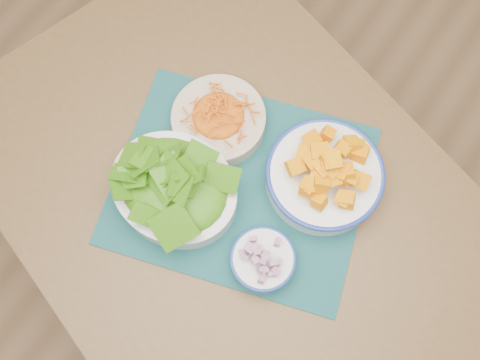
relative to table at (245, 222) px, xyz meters
The scene contains 7 objects.
ground 0.75m from the table, 125.46° to the right, with size 4.00×4.00×0.00m, color olive.
table is the anchor object (origin of this frame).
placemat 0.11m from the table, 135.31° to the left, with size 0.50×0.41×0.00m, color #0D3234.
carrot_bowl 0.24m from the table, 141.00° to the left, with size 0.24×0.24×0.08m.
squash_bowl 0.23m from the table, 56.07° to the left, with size 0.28×0.28×0.11m.
lettuce_bowl 0.21m from the table, 159.36° to the right, with size 0.27×0.23×0.11m.
onion_bowl 0.17m from the table, 37.34° to the right, with size 0.14×0.14×0.07m.
Camera 1 is at (0.36, 0.06, 1.80)m, focal length 40.00 mm.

